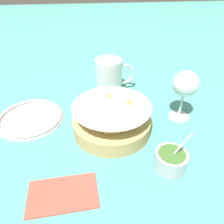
# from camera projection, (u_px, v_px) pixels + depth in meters

# --- Properties ---
(ground_plane) EXTENTS (4.00, 4.00, 0.00)m
(ground_plane) POSITION_uv_depth(u_px,v_px,m) (111.00, 128.00, 0.62)
(ground_plane) COLOR teal
(food_basket) EXTENTS (0.21, 0.21, 0.10)m
(food_basket) POSITION_uv_depth(u_px,v_px,m) (112.00, 119.00, 0.59)
(food_basket) COLOR tan
(food_basket) RESTS_ON ground_plane
(sauce_cup) EXTENTS (0.07, 0.07, 0.10)m
(sauce_cup) POSITION_uv_depth(u_px,v_px,m) (171.00, 159.00, 0.49)
(sauce_cup) COLOR #B7B7BC
(sauce_cup) RESTS_ON ground_plane
(wine_glass) EXTENTS (0.07, 0.07, 0.15)m
(wine_glass) POSITION_uv_depth(u_px,v_px,m) (185.00, 85.00, 0.60)
(wine_glass) COLOR silver
(wine_glass) RESTS_ON ground_plane
(beer_mug) EXTENTS (0.14, 0.09, 0.11)m
(beer_mug) POSITION_uv_depth(u_px,v_px,m) (109.00, 77.00, 0.77)
(beer_mug) COLOR silver
(beer_mug) RESTS_ON ground_plane
(side_plate) EXTENTS (0.19, 0.19, 0.01)m
(side_plate) POSITION_uv_depth(u_px,v_px,m) (30.00, 118.00, 0.65)
(side_plate) COLOR white
(side_plate) RESTS_ON ground_plane
(napkin) EXTENTS (0.15, 0.09, 0.01)m
(napkin) POSITION_uv_depth(u_px,v_px,m) (62.00, 194.00, 0.44)
(napkin) COLOR #DB4C3D
(napkin) RESTS_ON ground_plane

